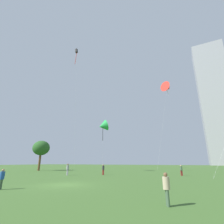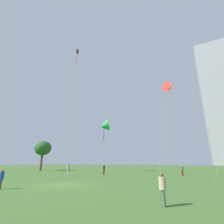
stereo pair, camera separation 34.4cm
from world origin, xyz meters
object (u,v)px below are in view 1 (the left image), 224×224
at_px(park_tree_0, 41,148).
at_px(distant_highrise_0, 216,101).
at_px(person_standing_1, 166,186).
at_px(person_standing_4, 2,177).
at_px(kite_flying_1, 76,52).
at_px(kite_flying_2, 103,126).
at_px(person_standing_2, 103,169).
at_px(kite_flying_3, 167,88).
at_px(person_standing_0, 181,169).
at_px(person_standing_3, 68,169).

distance_m(park_tree_0, distant_highrise_0, 135.66).
relative_size(person_standing_1, person_standing_4, 1.01).
bearing_deg(kite_flying_1, person_standing_4, -65.31).
relative_size(person_standing_4, kite_flying_2, 0.12).
relative_size(person_standing_2, kite_flying_2, 0.14).
height_order(kite_flying_2, kite_flying_3, kite_flying_3).
xyz_separation_m(person_standing_4, park_tree_0, (-22.48, 24.17, 4.86)).
distance_m(kite_flying_1, kite_flying_3, 26.93).
bearing_deg(person_standing_4, park_tree_0, -162.57).
xyz_separation_m(person_standing_1, park_tree_0, (-35.21, 24.05, 4.85)).
xyz_separation_m(person_standing_1, kite_flying_2, (-18.09, 27.18, 10.05)).
bearing_deg(kite_flying_3, park_tree_0, -158.44).
height_order(person_standing_0, person_standing_4, person_standing_0).
xyz_separation_m(person_standing_0, person_standing_1, (0.36, -21.33, -0.05)).
relative_size(person_standing_1, distant_highrise_0, 0.02).
bearing_deg(person_standing_1, person_standing_2, 12.75).
distance_m(person_standing_3, kite_flying_3, 35.07).
height_order(person_standing_0, distant_highrise_0, distant_highrise_0).
height_order(kite_flying_1, distant_highrise_0, distant_highrise_0).
bearing_deg(kite_flying_3, person_standing_3, -123.86).
xyz_separation_m(person_standing_4, kite_flying_3, (10.31, 37.13, 21.92)).
distance_m(person_standing_0, person_standing_2, 12.98).
bearing_deg(park_tree_0, person_standing_0, -4.47).
height_order(person_standing_3, kite_flying_3, kite_flying_3).
bearing_deg(person_standing_1, person_standing_3, 28.14).
relative_size(kite_flying_2, distant_highrise_0, 0.13).
bearing_deg(person_standing_0, park_tree_0, 157.93).
xyz_separation_m(person_standing_2, person_standing_4, (0.05, -17.68, -0.11)).
xyz_separation_m(park_tree_0, distant_highrise_0, (60.25, 113.57, 43.31)).
height_order(person_standing_4, kite_flying_1, kite_flying_1).
xyz_separation_m(kite_flying_1, kite_flying_3, (18.93, 18.38, -5.40)).
xyz_separation_m(person_standing_0, person_standing_4, (-12.37, -21.45, -0.06)).
xyz_separation_m(person_standing_0, person_standing_3, (-17.39, -7.18, 0.12)).
distance_m(person_standing_4, kite_flying_3, 44.33).
distance_m(person_standing_0, person_standing_3, 18.82).
bearing_deg(kite_flying_2, person_standing_1, -56.36).
bearing_deg(park_tree_0, person_standing_3, -29.55).
xyz_separation_m(person_standing_0, distant_highrise_0, (25.39, 116.29, 48.11)).
bearing_deg(kite_flying_2, distant_highrise_0, 68.67).
xyz_separation_m(person_standing_0, park_tree_0, (-34.85, 2.72, 4.80)).
relative_size(person_standing_3, kite_flying_2, 0.15).
height_order(person_standing_4, kite_flying_3, kite_flying_3).
relative_size(person_standing_3, distant_highrise_0, 0.02).
height_order(kite_flying_3, park_tree_0, kite_flying_3).
bearing_deg(kite_flying_1, person_standing_1, -41.10).
bearing_deg(person_standing_0, person_standing_2, 179.28).
height_order(person_standing_0, kite_flying_1, kite_flying_1).
relative_size(park_tree_0, distant_highrise_0, 0.08).
height_order(person_standing_0, person_standing_3, person_standing_3).
bearing_deg(kite_flying_3, person_standing_0, -82.51).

